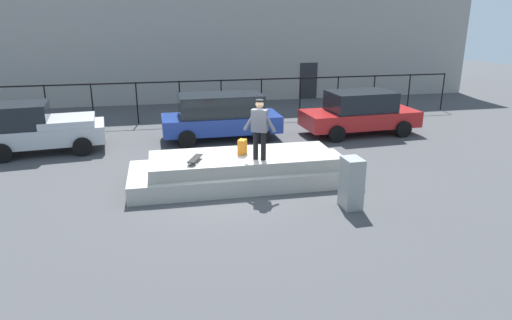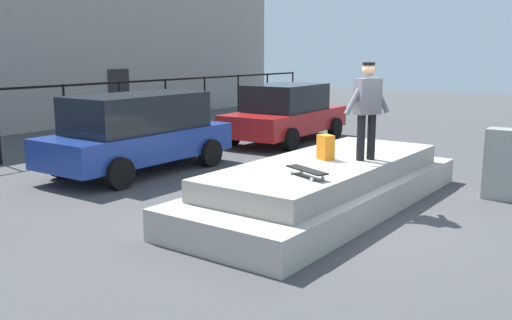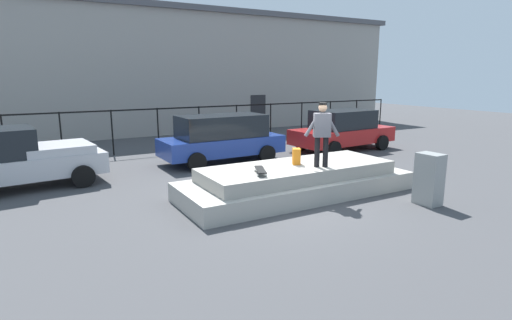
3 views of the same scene
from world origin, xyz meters
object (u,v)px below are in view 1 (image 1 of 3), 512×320
(skateboarder, at_px, (260,126))
(skateboard, at_px, (195,159))
(car_blue_hatchback_mid, at_px, (221,116))
(utility_box, at_px, (351,183))
(car_silver_pickup_near, at_px, (39,128))
(car_red_sedan_far, at_px, (360,112))
(backpack, at_px, (242,147))

(skateboarder, xyz_separation_m, skateboard, (-1.76, 0.12, -0.85))
(car_blue_hatchback_mid, height_order, utility_box, car_blue_hatchback_mid)
(skateboarder, relative_size, car_blue_hatchback_mid, 0.37)
(car_silver_pickup_near, distance_m, utility_box, 10.99)
(skateboard, bearing_deg, car_blue_hatchback_mid, 74.91)
(car_silver_pickup_near, height_order, utility_box, car_silver_pickup_near)
(car_silver_pickup_near, xyz_separation_m, car_red_sedan_far, (11.94, 0.13, -0.00))
(car_blue_hatchback_mid, bearing_deg, car_silver_pickup_near, -176.36)
(car_blue_hatchback_mid, height_order, car_red_sedan_far, car_blue_hatchback_mid)
(utility_box, bearing_deg, skateboard, 150.40)
(skateboarder, height_order, car_red_sedan_far, skateboarder)
(skateboarder, bearing_deg, car_blue_hatchback_mid, 93.80)
(car_blue_hatchback_mid, distance_m, car_red_sedan_far, 5.55)
(skateboarder, relative_size, utility_box, 1.29)
(backpack, bearing_deg, car_silver_pickup_near, -95.17)
(skateboarder, xyz_separation_m, car_silver_pickup_near, (-6.75, 4.91, -0.91))
(car_silver_pickup_near, bearing_deg, car_red_sedan_far, 0.60)
(car_silver_pickup_near, relative_size, car_blue_hatchback_mid, 0.93)
(car_silver_pickup_near, xyz_separation_m, utility_box, (8.70, -6.71, -0.22))
(car_silver_pickup_near, relative_size, car_red_sedan_far, 0.89)
(backpack, bearing_deg, car_blue_hatchback_mid, -151.22)
(skateboarder, bearing_deg, backpack, 123.27)
(backpack, distance_m, utility_box, 3.34)
(car_blue_hatchback_mid, bearing_deg, car_red_sedan_far, -2.90)
(backpack, height_order, car_blue_hatchback_mid, car_blue_hatchback_mid)
(skateboard, distance_m, car_blue_hatchback_mid, 5.39)
(backpack, height_order, utility_box, utility_box)
(car_red_sedan_far, bearing_deg, car_blue_hatchback_mid, 177.10)
(car_silver_pickup_near, relative_size, utility_box, 3.24)
(backpack, relative_size, car_silver_pickup_near, 0.10)
(skateboarder, distance_m, backpack, 1.01)
(skateboard, height_order, backpack, backpack)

